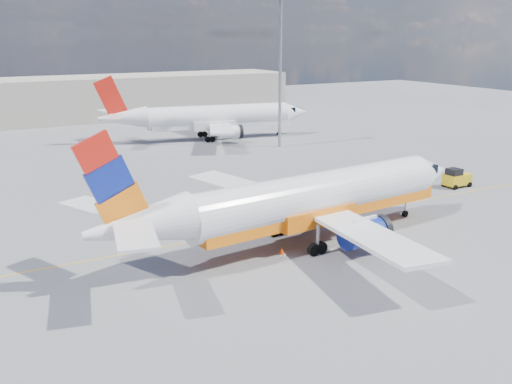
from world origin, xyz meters
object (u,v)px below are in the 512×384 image
main_jet (307,200)px  second_jet (212,118)px  gse_tug (456,178)px  traffic_cone (282,251)px

main_jet → second_jet: bearing=68.8°
gse_tug → traffic_cone: size_ratio=4.69×
second_jet → main_jet: bearing=-95.6°
gse_tug → main_jet: bearing=-166.7°
main_jet → traffic_cone: bearing=-162.5°
main_jet → gse_tug: bearing=9.3°
second_jet → traffic_cone: bearing=-98.6°
main_jet → second_jet: (12.26, 45.14, -0.12)m
main_jet → traffic_cone: size_ratio=54.64×
main_jet → second_jet: 46.78m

